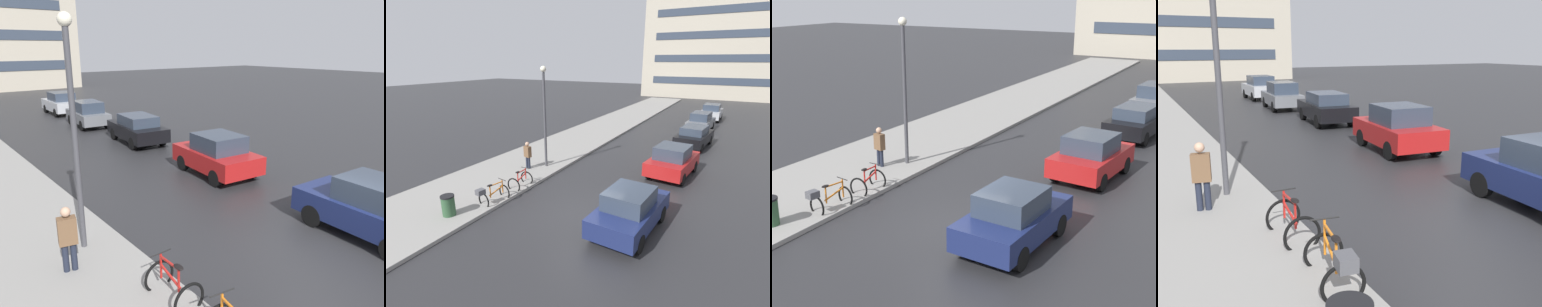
# 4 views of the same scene
# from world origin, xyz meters

# --- Properties ---
(ground_plane) EXTENTS (140.00, 140.00, 0.00)m
(ground_plane) POSITION_xyz_m (0.00, 0.00, 0.00)
(ground_plane) COLOR #28282B
(bicycle_second) EXTENTS (0.74, 1.07, 0.96)m
(bicycle_second) POSITION_xyz_m (-4.01, 0.96, 0.40)
(bicycle_second) COLOR black
(bicycle_second) RESTS_ON ground
(car_navy) EXTENTS (2.04, 3.89, 1.63)m
(car_navy) POSITION_xyz_m (1.85, -0.01, 0.80)
(car_navy) COLOR navy
(car_navy) RESTS_ON ground
(car_red) EXTENTS (2.30, 3.89, 1.67)m
(car_red) POSITION_xyz_m (2.03, 6.36, 0.83)
(car_red) COLOR #AD1919
(car_red) RESTS_ON ground
(car_black) EXTENTS (2.28, 4.35, 1.52)m
(car_black) POSITION_xyz_m (2.19, 12.88, 0.78)
(car_black) COLOR black
(car_black) RESTS_ON ground
(car_grey) EXTENTS (2.09, 4.07, 1.64)m
(car_grey) POSITION_xyz_m (1.89, 18.62, 0.82)
(car_grey) COLOR slate
(car_grey) RESTS_ON ground
(car_silver) EXTENTS (1.93, 3.90, 1.68)m
(car_silver) POSITION_xyz_m (2.21, 24.31, 0.84)
(car_silver) COLOR #B2B5BA
(car_silver) RESTS_ON ground
(pedestrian) EXTENTS (0.44, 0.32, 1.68)m
(pedestrian) POSITION_xyz_m (-5.26, 3.18, 0.94)
(pedestrian) COLOR #1E2333
(pedestrian) RESTS_ON ground
(streetlamp) EXTENTS (0.32, 0.32, 5.72)m
(streetlamp) POSITION_xyz_m (-4.60, 4.00, 3.39)
(streetlamp) COLOR #424247
(streetlamp) RESTS_ON ground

